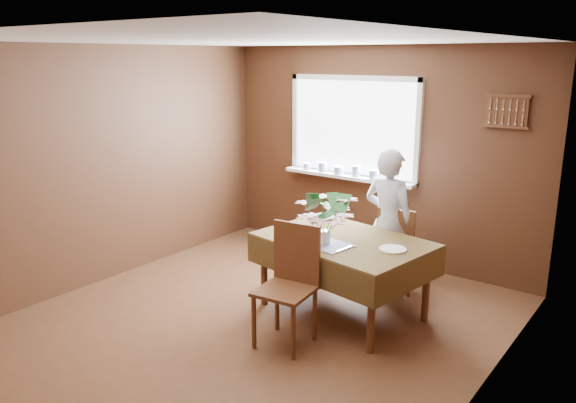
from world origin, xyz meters
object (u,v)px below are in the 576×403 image
Objects in this scene: chair_far at (397,245)px; flower_bouquet at (325,214)px; seated_woman at (388,222)px; chair_near at (290,280)px; dining_table at (343,248)px.

chair_far is 1.15m from flower_bouquet.
seated_woman is at bearing 37.33° from chair_far.
chair_near reaches higher than chair_far.
chair_far is at bearing 85.60° from dining_table.
chair_near is at bearing -87.48° from dining_table.
dining_table is 1.11× the size of seated_woman.
seated_woman is (0.11, 0.69, 0.10)m from dining_table.
chair_near is 1.44m from seated_woman.
flower_bouquet is (-0.17, -0.92, 0.27)m from seated_woman.
chair_near is 0.69m from flower_bouquet.
chair_far is 0.60× the size of seated_woman.
chair_near is at bearing 87.46° from seated_woman.
flower_bouquet is at bearing -96.34° from dining_table.
chair_near is (-0.08, -0.72, -0.10)m from dining_table.
chair_far is at bearing 76.44° from flower_bouquet.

